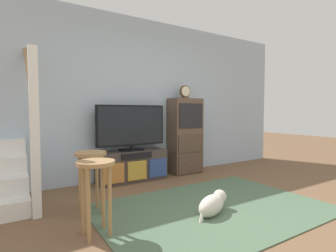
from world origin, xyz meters
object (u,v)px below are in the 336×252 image
(media_console, at_px, (132,166))
(desk_clock, at_px, (185,92))
(bar_stool_near, at_px, (96,180))
(dog, at_px, (213,204))
(bar_stool_far, at_px, (91,167))
(side_cabinet, at_px, (185,136))
(television, at_px, (131,126))

(media_console, height_order, desk_clock, desk_clock)
(desk_clock, height_order, bar_stool_near, desk_clock)
(desk_clock, height_order, dog, desk_clock)
(bar_stool_far, bearing_deg, dog, -33.69)
(media_console, distance_m, side_cabinet, 1.14)
(side_cabinet, relative_size, desk_clock, 5.78)
(media_console, distance_m, bar_stool_far, 1.38)
(side_cabinet, xyz_separation_m, desk_clock, (-0.02, -0.01, 0.80))
(television, xyz_separation_m, side_cabinet, (1.06, -0.01, -0.21))
(desk_clock, relative_size, bar_stool_far, 0.34)
(bar_stool_near, bearing_deg, dog, -9.15)
(dog, bearing_deg, media_console, 96.04)
(television, relative_size, side_cabinet, 0.85)
(media_console, distance_m, bar_stool_near, 1.86)
(media_console, relative_size, bar_stool_far, 1.65)
(television, distance_m, bar_stool_far, 1.42)
(bar_stool_near, height_order, dog, bar_stool_near)
(media_console, distance_m, desk_clock, 1.61)
(bar_stool_near, height_order, bar_stool_far, same)
(desk_clock, xyz_separation_m, bar_stool_near, (-2.07, -1.52, -0.97))
(television, relative_size, desk_clock, 4.92)
(dog, bearing_deg, television, 95.95)
(television, bearing_deg, desk_clock, -1.58)
(side_cabinet, bearing_deg, dog, -116.84)
(television, distance_m, side_cabinet, 1.08)
(side_cabinet, height_order, bar_stool_near, side_cabinet)
(side_cabinet, bearing_deg, media_console, -179.45)
(media_console, height_order, bar_stool_near, bar_stool_near)
(desk_clock, bearing_deg, side_cabinet, 38.53)
(television, bearing_deg, dog, -84.05)
(bar_stool_far, bearing_deg, side_cabinet, 26.56)
(television, relative_size, bar_stool_near, 1.69)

